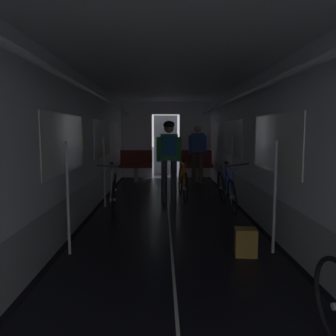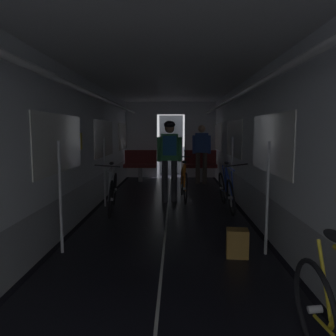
{
  "view_description": "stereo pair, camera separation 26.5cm",
  "coord_description": "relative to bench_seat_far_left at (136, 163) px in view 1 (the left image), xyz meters",
  "views": [
    {
      "loc": [
        -0.12,
        -1.95,
        1.52
      ],
      "look_at": [
        0.0,
        4.84,
        0.77
      ],
      "focal_mm": 35.95,
      "sensor_mm": 36.0,
      "label": 1
    },
    {
      "loc": [
        0.15,
        -1.95,
        1.52
      ],
      "look_at": [
        0.0,
        4.84,
        0.77
      ],
      "focal_mm": 35.95,
      "sensor_mm": 36.0,
      "label": 2
    }
  ],
  "objects": [
    {
      "name": "train_car_shell",
      "position": [
        0.9,
        -4.47,
        1.13
      ],
      "size": [
        3.14,
        12.34,
        2.57
      ],
      "color": "black",
      "rests_on": "ground"
    },
    {
      "name": "bench_seat_far_left",
      "position": [
        0.0,
        0.0,
        0.0
      ],
      "size": [
        0.98,
        0.51,
        0.95
      ],
      "color": "gray",
      "rests_on": "ground"
    },
    {
      "name": "bench_seat_far_right",
      "position": [
        1.8,
        0.0,
        0.0
      ],
      "size": [
        0.98,
        0.51,
        0.95
      ],
      "color": "gray",
      "rests_on": "ground"
    },
    {
      "name": "bicycle_blue",
      "position": [
        2.04,
        -3.57,
        -0.19
      ],
      "size": [
        0.44,
        1.69,
        0.95
      ],
      "color": "black",
      "rests_on": "ground"
    },
    {
      "name": "bicycle_silver",
      "position": [
        -0.14,
        -3.77,
        -0.18
      ],
      "size": [
        0.44,
        1.69,
        0.95
      ],
      "color": "black",
      "rests_on": "ground"
    },
    {
      "name": "person_cyclist_aisle",
      "position": [
        0.93,
        -2.95,
        0.5
      ],
      "size": [
        0.54,
        0.4,
        1.73
      ],
      "color": "#2D2D33",
      "rests_on": "ground"
    },
    {
      "name": "bicycle_orange_in_aisle",
      "position": [
        1.24,
        -2.69,
        -0.18
      ],
      "size": [
        0.44,
        1.69,
        0.94
      ],
      "color": "black",
      "rests_on": "ground"
    },
    {
      "name": "person_standing_near_bench",
      "position": [
        1.8,
        -0.38,
        0.41
      ],
      "size": [
        0.53,
        0.23,
        1.69
      ],
      "color": "brown",
      "rests_on": "ground"
    },
    {
      "name": "backpack_on_floor",
      "position": [
        1.8,
        -6.07,
        -0.4
      ],
      "size": [
        0.28,
        0.23,
        0.34
      ],
      "primitive_type": "cube",
      "rotation": [
        0.0,
        0.0,
        -0.1
      ],
      "color": "olive",
      "rests_on": "ground"
    }
  ]
}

